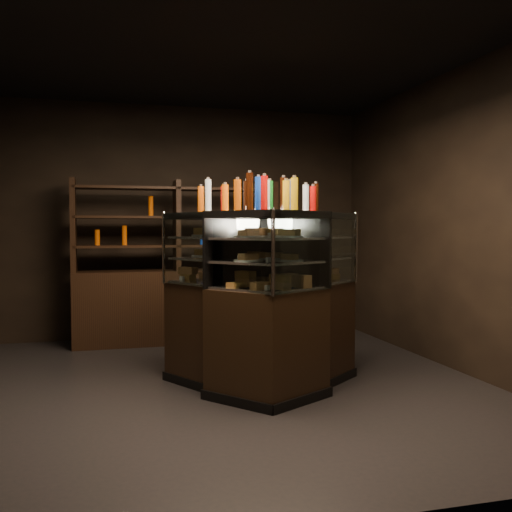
# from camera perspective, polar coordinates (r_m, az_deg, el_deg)

# --- Properties ---
(ground) EXTENTS (5.00, 5.00, 0.00)m
(ground) POSITION_cam_1_polar(r_m,az_deg,el_deg) (5.25, -4.84, -12.88)
(ground) COLOR black
(ground) RESTS_ON ground
(room_shell) EXTENTS (5.02, 5.02, 3.01)m
(room_shell) POSITION_cam_1_polar(r_m,az_deg,el_deg) (5.08, -4.93, 8.70)
(room_shell) COLOR black
(room_shell) RESTS_ON ground
(display_case) EXTENTS (1.82, 1.61, 1.57)m
(display_case) POSITION_cam_1_polar(r_m,az_deg,el_deg) (5.09, 0.79, -7.35)
(display_case) COLOR black
(display_case) RESTS_ON ground
(food_display) EXTENTS (1.34, 1.22, 0.48)m
(food_display) POSITION_cam_1_polar(r_m,az_deg,el_deg) (5.01, 0.80, 0.33)
(food_display) COLOR #BF8844
(food_display) RESTS_ON display_case
(bottles_top) EXTENTS (1.17, 1.08, 0.30)m
(bottles_top) POSITION_cam_1_polar(r_m,az_deg,el_deg) (5.02, 0.80, 6.03)
(bottles_top) COLOR #0F38B2
(bottles_top) RESTS_ON display_case
(potted_conifer) EXTENTS (0.39, 0.39, 0.83)m
(potted_conifer) POSITION_cam_1_polar(r_m,az_deg,el_deg) (6.43, -2.00, -5.67)
(potted_conifer) COLOR black
(potted_conifer) RESTS_ON ground
(back_shelving) EXTENTS (2.50, 0.43, 2.00)m
(back_shelving) POSITION_cam_1_polar(r_m,az_deg,el_deg) (7.13, -7.86, -3.78)
(back_shelving) COLOR black
(back_shelving) RESTS_ON ground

